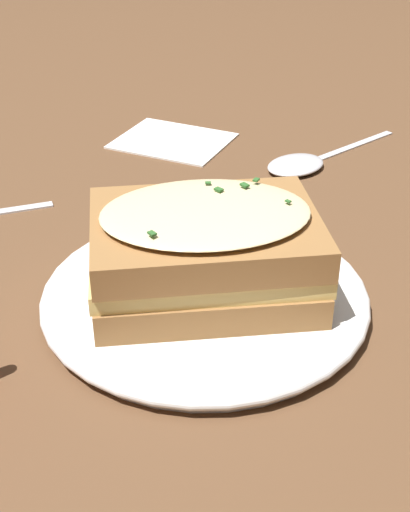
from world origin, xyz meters
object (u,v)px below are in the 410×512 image
(dinner_plate, at_px, (205,296))
(sandwich, at_px, (205,251))
(spoon, at_px, (301,162))
(napkin, at_px, (173,140))

(dinner_plate, bearing_deg, sandwich, -13.94)
(spoon, height_order, napkin, spoon)
(dinner_plate, xyz_separation_m, sandwich, (0.00, -0.00, 0.04))
(dinner_plate, relative_size, sandwich, 1.22)
(dinner_plate, height_order, napkin, dinner_plate)
(sandwich, distance_m, napkin, 0.31)
(sandwich, relative_size, spoon, 1.07)
(spoon, xyz_separation_m, napkin, (-0.15, -0.00, -0.00))
(sandwich, distance_m, spoon, 0.26)
(dinner_plate, xyz_separation_m, spoon, (-0.02, 0.26, -0.00))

